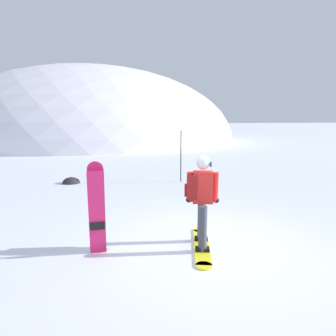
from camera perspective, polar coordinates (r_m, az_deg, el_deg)
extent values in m
plane|color=white|center=(5.83, 7.55, -14.55)|extent=(300.00, 300.00, 0.00)
ellipsoid|color=white|center=(33.37, -14.14, 5.05)|extent=(30.01, 27.01, 15.42)
cube|color=yellow|center=(5.80, 6.43, -14.50)|extent=(0.72, 1.57, 0.02)
cylinder|color=yellow|center=(6.52, 6.10, -11.73)|extent=(0.28, 0.28, 0.02)
cylinder|color=yellow|center=(5.10, 6.87, -18.05)|extent=(0.28, 0.28, 0.02)
cube|color=black|center=(6.01, 6.33, -13.21)|extent=(0.28, 0.21, 0.06)
cube|color=black|center=(5.57, 6.56, -15.11)|extent=(0.28, 0.21, 0.06)
cylinder|color=#3D424C|center=(5.87, 6.40, -9.79)|extent=(0.15, 0.15, 0.82)
cylinder|color=#3D424C|center=(5.42, 6.64, -11.45)|extent=(0.15, 0.15, 0.82)
cube|color=red|center=(5.45, 6.65, -3.64)|extent=(0.41, 0.32, 0.58)
cylinder|color=red|center=(5.44, 4.23, -3.62)|extent=(0.15, 0.20, 0.57)
cylinder|color=red|center=(5.46, 9.07, -3.66)|extent=(0.15, 0.20, 0.57)
sphere|color=black|center=(5.54, 3.98, -6.05)|extent=(0.11, 0.11, 0.11)
sphere|color=black|center=(5.56, 9.17, -6.07)|extent=(0.11, 0.11, 0.11)
cube|color=maroon|center=(5.43, 4.55, -3.42)|extent=(0.25, 0.32, 0.44)
cube|color=maroon|center=(5.45, 3.48, -4.23)|extent=(0.12, 0.21, 0.20)
sphere|color=beige|center=(5.37, 6.74, 0.78)|extent=(0.21, 0.21, 0.21)
sphere|color=silver|center=(5.36, 6.74, 1.10)|extent=(0.25, 0.25, 0.25)
cube|color=navy|center=(5.38, 8.12, 0.77)|extent=(0.08, 0.17, 0.08)
cube|color=#D11E5B|center=(5.30, -13.41, -8.48)|extent=(0.28, 0.23, 1.51)
cylinder|color=#D11E5B|center=(5.23, -13.72, -0.25)|extent=(0.28, 0.06, 0.28)
cube|color=black|center=(5.27, -13.50, -6.10)|extent=(0.25, 0.09, 0.15)
cube|color=black|center=(5.40, -13.32, -10.61)|extent=(0.25, 0.09, 0.15)
cylinder|color=black|center=(11.23, 2.47, 2.20)|extent=(0.04, 0.04, 1.91)
cylinder|color=orange|center=(11.16, 2.50, 6.15)|extent=(0.20, 0.20, 0.02)
cone|color=black|center=(11.15, 2.51, 7.27)|extent=(0.04, 0.04, 0.08)
ellipsoid|color=#282628|center=(11.62, -17.97, -2.78)|extent=(0.64, 0.55, 0.45)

